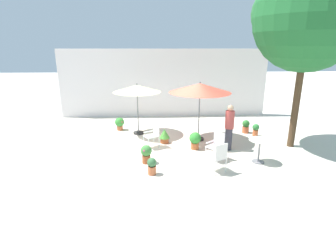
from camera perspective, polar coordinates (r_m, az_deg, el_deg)
The scene contains 17 objects.
ground_plane at distance 10.03m, azimuth 0.06°, elevation -4.41°, with size 60.00×60.00×0.00m, color beige.
villa_facade at distance 14.16m, azimuth -0.88°, elevation 9.18°, with size 10.82×0.30×3.51m, color white.
shade_tree at distance 10.59m, azimuth 28.15°, elevation 19.95°, with size 3.77×3.59×6.33m.
patio_umbrella_0 at distance 11.09m, azimuth -6.66°, elevation 7.89°, with size 1.99×1.99×2.17m.
patio_umbrella_1 at distance 10.28m, azimuth 6.88°, elevation 8.04°, with size 2.39×2.39×2.34m.
cafe_table_0 at distance 9.01m, azimuth 19.08°, elevation -4.21°, with size 0.70×0.70×0.78m.
patio_chair_0 at distance 9.80m, azimuth -3.18°, elevation -1.64°, with size 0.62×0.60×0.94m.
patio_chair_1 at distance 8.86m, azimuth 10.41°, elevation -3.88°, with size 0.63×0.63×0.93m.
patio_chair_2 at distance 7.99m, azimuth 10.77°, elevation -6.26°, with size 0.61×0.60×0.93m.
potted_plant_0 at distance 11.66m, azimuth 18.34°, elevation -0.68°, with size 0.28×0.28×0.53m.
potted_plant_1 at distance 12.08m, azimuth -10.36°, elevation 0.63°, with size 0.41×0.41×0.57m.
potted_plant_2 at distance 7.86m, azimuth -3.49°, elevation -8.53°, with size 0.27×0.27×0.52m.
potted_plant_3 at distance 8.57m, azimuth -4.73°, elevation -5.79°, with size 0.37×0.37×0.61m.
potted_plant_4 at distance 10.30m, azimuth -0.75°, elevation -2.02°, with size 0.40×0.40×0.57m.
potted_plant_5 at distance 9.73m, azimuth 5.84°, elevation -2.94°, with size 0.43×0.43×0.64m.
potted_plant_6 at distance 12.00m, azimuth 16.37°, elevation -0.03°, with size 0.31×0.31×0.57m.
standing_person at distance 9.73m, azimuth 13.03°, elevation -0.20°, with size 0.39×0.39×1.66m.
Camera 1 is at (-0.46, -9.34, 3.62)m, focal length 28.35 mm.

